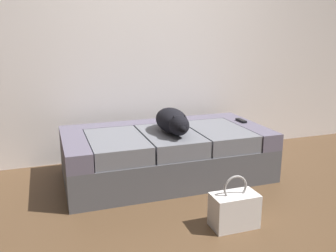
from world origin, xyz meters
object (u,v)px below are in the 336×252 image
couch (166,154)px  dog_dark (173,121)px  handbag (234,210)px  tv_remote (241,121)px

couch → dog_dark: 0.35m
couch → dog_dark: (0.03, -0.11, 0.33)m
couch → handbag: couch is taller
handbag → couch: bearing=98.4°
tv_remote → handbag: (-0.66, -1.07, -0.33)m
dog_dark → tv_remote: (0.78, 0.16, -0.10)m
dog_dark → handbag: bearing=-82.2°
couch → dog_dark: dog_dark is taller
tv_remote → handbag: bearing=-122.5°
dog_dark → handbag: dog_dark is taller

